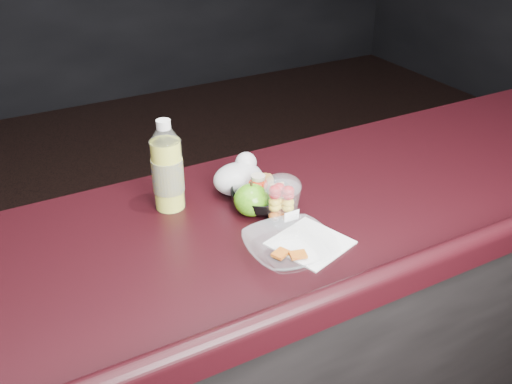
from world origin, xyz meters
The scene contains 8 objects.
counter centered at (0.00, 0.30, 0.51)m, with size 4.06×0.71×1.02m.
lemonade_bottle centered at (-0.12, 0.46, 1.12)m, with size 0.08×0.08×0.24m.
fruit_cup centered at (0.09, 0.26, 1.09)m, with size 0.09×0.09×0.13m.
green_apple centered at (0.05, 0.33, 1.06)m, with size 0.09×0.09×0.09m.
plastic_bag centered at (0.07, 0.45, 1.07)m, with size 0.14×0.12×0.10m.
snack_bowl centered at (0.08, 0.35, 1.05)m, with size 0.18×0.18×0.09m.
takeout_bowl centered at (0.03, 0.12, 1.04)m, with size 0.22×0.22×0.05m.
paper_napkin centered at (0.11, 0.15, 1.02)m, with size 0.16×0.16×0.00m, color white.
Camera 1 is at (-0.54, -0.77, 1.80)m, focal length 40.00 mm.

